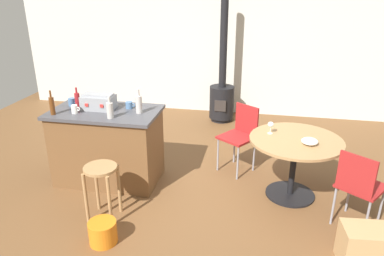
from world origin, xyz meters
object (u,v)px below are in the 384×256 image
wood_stove (222,92)px  bottle_0 (139,104)px  toolbox (99,102)px  cup_0 (72,102)px  kitchen_island (108,146)px  serving_bowl (310,141)px  folding_chair_near (240,133)px  wooden_stool (101,180)px  bottle_1 (110,110)px  cup_1 (129,105)px  plastic_bucket (103,232)px  cardboard_box (367,247)px  cup_2 (75,109)px  bottle_2 (52,105)px  folding_chair_far (359,184)px  bottle_3 (77,100)px  dining_table (295,153)px  wine_glass (271,125)px

wood_stove → bottle_0: 2.57m
toolbox → cup_0: toolbox is taller
kitchen_island → serving_bowl: size_ratio=7.28×
folding_chair_near → serving_bowl: 1.05m
wooden_stool → toolbox: (-0.36, 0.83, 0.57)m
folding_chair_near → bottle_1: bottle_1 is taller
kitchen_island → cup_1: 0.59m
kitchen_island → plastic_bucket: size_ratio=4.77×
cardboard_box → cup_2: bearing=164.8°
folding_chair_near → cup_0: bearing=-166.6°
cup_2 → cardboard_box: bearing=-15.2°
bottle_1 → cup_1: 0.38m
folding_chair_near → cup_0: cup_0 is taller
bottle_2 → wood_stove: bearing=57.8°
folding_chair_far → serving_bowl: bearing=139.0°
kitchen_island → bottle_3: (-0.36, 0.04, 0.56)m
wooden_stool → dining_table: bearing=22.8°
wooden_stool → kitchen_island: bearing=108.7°
wooden_stool → bottle_1: bottle_1 is taller
bottle_2 → cardboard_box: bearing=-12.7°
cup_1 → toolbox: bearing=-166.0°
dining_table → bottle_2: 2.85m
kitchen_island → wine_glass: size_ratio=9.13×
wine_glass → cup_1: bearing=-179.2°
dining_table → toolbox: bearing=-179.9°
wooden_stool → toolbox: toolbox is taller
toolbox → serving_bowl: (2.48, -0.12, -0.26)m
folding_chair_near → cup_1: (-1.34, -0.46, 0.45)m
wine_glass → cardboard_box: 1.60m
folding_chair_far → cup_1: cup_1 is taller
bottle_2 → cardboard_box: size_ratio=0.65×
bottle_1 → folding_chair_near: bearing=29.9°
bottle_1 → bottle_2: (-0.71, -0.02, 0.02)m
toolbox → cup_1: 0.37m
cup_1 → cardboard_box: 2.93m
wooden_stool → bottle_3: size_ratio=2.38×
wine_glass → serving_bowl: bearing=-28.6°
wooden_stool → plastic_bucket: (0.15, -0.39, -0.34)m
dining_table → bottle_3: bearing=-179.8°
toolbox → bottle_3: 0.27m
folding_chair_near → bottle_3: 2.11m
cup_2 → wood_stove: bearing=60.6°
folding_chair_near → cup_1: cup_1 is taller
wine_glass → cup_0: bearing=-178.6°
folding_chair_far → bottle_0: bottle_0 is taller
toolbox → cup_0: 0.39m
wood_stove → plastic_bucket: 3.69m
bottle_3 → wine_glass: (2.33, 0.12, -0.20)m
folding_chair_far → wood_stove: wood_stove is taller
bottle_2 → cup_0: size_ratio=2.44×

